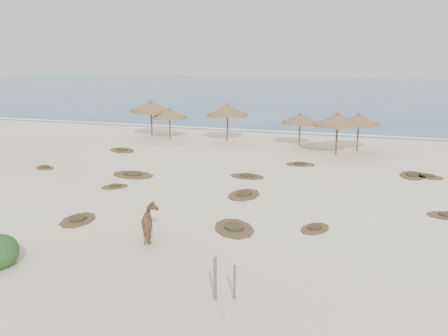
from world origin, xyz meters
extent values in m
plane|color=#F6E9CA|center=(0.00, 0.00, 0.00)|extent=(160.00, 160.00, 0.00)
cube|color=navy|center=(0.00, 75.00, 0.00)|extent=(200.00, 100.00, 0.01)
cube|color=white|center=(0.00, 26.00, 0.00)|extent=(70.00, 0.60, 0.01)
cylinder|color=brown|center=(-10.92, 20.08, 1.21)|extent=(0.14, 0.14, 2.41)
cylinder|color=olive|center=(-10.92, 20.08, 2.20)|extent=(3.79, 3.79, 0.21)
cone|color=olive|center=(-10.92, 20.08, 2.58)|extent=(3.66, 3.66, 0.86)
cone|color=olive|center=(-10.92, 20.08, 3.10)|extent=(0.41, 0.41, 0.25)
cylinder|color=brown|center=(-8.91, 19.36, 1.00)|extent=(0.11, 0.11, 2.00)
cylinder|color=olive|center=(-8.91, 19.36, 1.83)|extent=(3.16, 3.16, 0.17)
cone|color=olive|center=(-8.91, 19.36, 2.14)|extent=(3.05, 3.05, 0.71)
cone|color=olive|center=(-8.91, 19.36, 2.57)|extent=(0.34, 0.34, 0.21)
cylinder|color=brown|center=(-4.10, 19.95, 1.18)|extent=(0.13, 0.13, 2.36)
cylinder|color=olive|center=(-4.10, 19.95, 2.16)|extent=(3.96, 3.96, 0.20)
cone|color=olive|center=(-4.10, 19.95, 2.53)|extent=(3.83, 3.83, 0.84)
cone|color=olive|center=(-4.10, 19.95, 3.03)|extent=(0.40, 0.40, 0.25)
cylinder|color=brown|center=(1.87, 19.49, 1.00)|extent=(0.11, 0.11, 2.00)
cylinder|color=olive|center=(1.87, 19.49, 1.83)|extent=(3.13, 3.13, 0.17)
cone|color=olive|center=(1.87, 19.49, 2.14)|extent=(3.03, 3.03, 0.71)
cone|color=olive|center=(1.87, 19.49, 2.57)|extent=(0.34, 0.34, 0.21)
cylinder|color=brown|center=(4.87, 16.94, 1.18)|extent=(0.13, 0.13, 2.35)
cylinder|color=olive|center=(4.87, 16.94, 2.15)|extent=(4.39, 4.39, 0.20)
cone|color=olive|center=(4.87, 16.94, 2.52)|extent=(4.24, 4.24, 0.84)
cone|color=olive|center=(4.87, 16.94, 3.02)|extent=(0.40, 0.40, 0.25)
cylinder|color=brown|center=(6.22, 18.92, 1.08)|extent=(0.12, 0.12, 2.16)
cylinder|color=olive|center=(6.22, 18.92, 1.98)|extent=(3.75, 3.75, 0.19)
cone|color=olive|center=(6.22, 18.92, 2.32)|extent=(3.63, 3.63, 0.77)
cone|color=olive|center=(6.22, 18.92, 2.78)|extent=(0.37, 0.37, 0.23)
imported|color=olive|center=(-0.39, -1.92, 0.68)|extent=(1.41, 1.76, 1.36)
cylinder|color=#6D5F52|center=(3.47, -5.65, 0.66)|extent=(0.11, 0.11, 1.31)
cylinder|color=#6D5F52|center=(4.01, -5.46, 0.54)|extent=(0.08, 0.08, 1.07)
ellipsoid|color=#2C5624|center=(-4.74, -5.06, 0.36)|extent=(1.24, 1.24, 0.93)
camera|label=1|loc=(7.78, -18.36, 7.11)|focal=40.00mm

